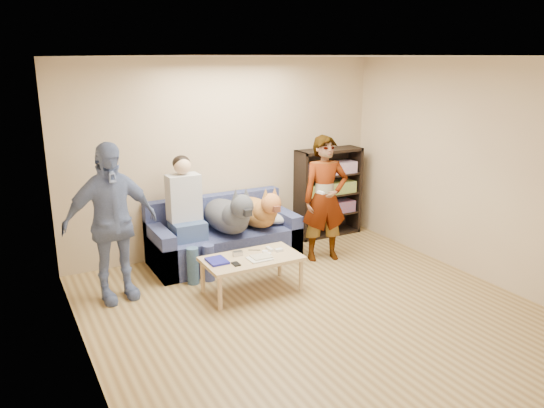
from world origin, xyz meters
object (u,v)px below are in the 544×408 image
person_standing_right (325,199)px  camera_silver (238,253)px  notebook_blue (217,261)px  person_standing_left (111,223)px  bookshelf (328,190)px  dog_gray (229,215)px  sofa (223,239)px  dog_tan (258,211)px  person_seated (187,211)px  coffee_table (252,261)px

person_standing_right → camera_silver: person_standing_right is taller
camera_silver → notebook_blue: bearing=-166.0°
person_standing_left → bookshelf: bearing=5.0°
camera_silver → dog_gray: (0.24, 0.77, 0.22)m
dog_gray → person_standing_left: bearing=-167.8°
person_standing_right → notebook_blue: person_standing_right is taller
person_standing_right → camera_silver: (-1.42, -0.36, -0.38)m
person_standing_right → camera_silver: bearing=-151.3°
sofa → bookshelf: bearing=7.4°
person_standing_right → dog_gray: bearing=175.3°
person_standing_left → dog_tan: bearing=3.1°
person_standing_right → camera_silver: 1.51m
notebook_blue → dog_gray: size_ratio=0.20×
camera_silver → person_seated: bearing=109.5°
camera_silver → sofa: (0.23, 0.96, -0.16)m
person_standing_right → coffee_table: bearing=-145.3°
person_standing_right → dog_gray: 1.26m
sofa → dog_gray: 0.43m
person_standing_left → person_seated: 1.07m
person_standing_left → person_seated: size_ratio=1.19×
person_standing_left → camera_silver: 1.43m
coffee_table → bookshelf: (1.91, 1.31, 0.31)m
person_standing_right → bookshelf: 1.04m
dog_tan → bookshelf: (1.35, 0.37, 0.04)m
sofa → coffee_table: (-0.11, -1.08, 0.09)m
person_seated → bookshelf: (2.32, 0.36, -0.09)m
person_standing_right → person_standing_left: bearing=-167.4°
person_standing_left → person_seated: bearing=13.7°
person_standing_right → person_seated: bearing=179.1°
dog_gray → coffee_table: bearing=-97.6°
person_standing_left → camera_silver: size_ratio=15.96×
dog_tan → person_standing_left: bearing=-169.2°
person_standing_right → bookshelf: (0.61, 0.83, -0.14)m
sofa → dog_gray: (0.01, -0.19, 0.38)m
coffee_table → camera_silver: bearing=135.0°
person_seated → bookshelf: 2.35m
person_standing_left → person_seated: (0.99, 0.39, -0.10)m
sofa → dog_tan: bearing=-17.4°
person_seated → coffee_table: 1.11m
sofa → coffee_table: size_ratio=1.73×
notebook_blue → person_standing_left: bearing=153.0°
notebook_blue → dog_gray: dog_gray is taller
person_seated → dog_gray: bearing=-6.3°
notebook_blue → dog_tan: 1.32m
camera_silver → dog_gray: size_ratio=0.09×
sofa → bookshelf: 1.86m
sofa → dog_tan: dog_tan is taller
camera_silver → bookshelf: bookshelf is taller
person_standing_left → bookshelf: 3.40m
camera_silver → sofa: sofa is taller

